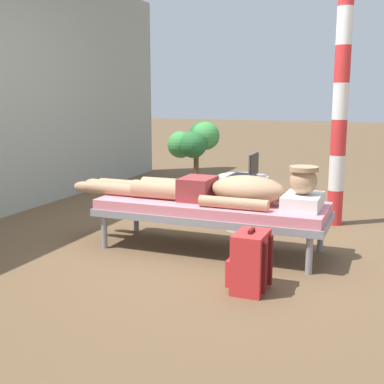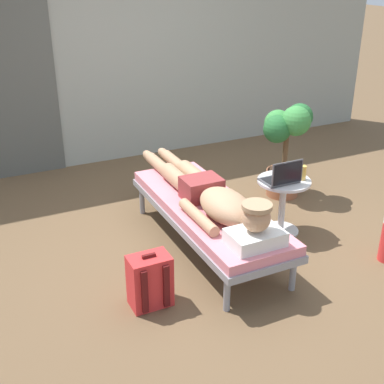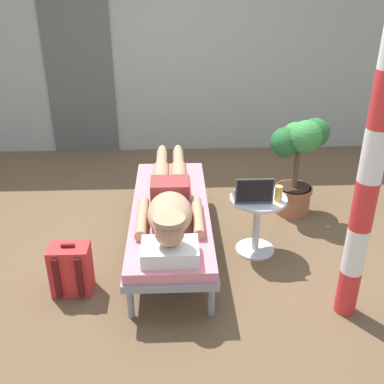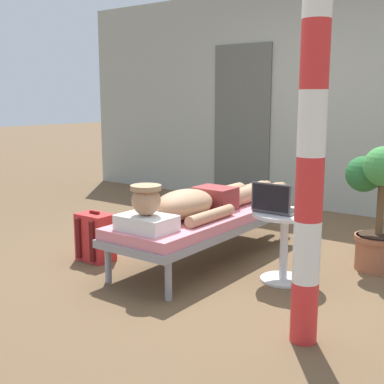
# 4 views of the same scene
# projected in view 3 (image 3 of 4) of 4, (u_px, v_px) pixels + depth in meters

# --- Properties ---
(ground_plane) EXTENTS (40.00, 40.00, 0.00)m
(ground_plane) POSITION_uv_depth(u_px,v_px,m) (196.00, 239.00, 4.19)
(ground_plane) COLOR brown
(house_wall_back) EXTENTS (7.60, 0.20, 2.70)m
(house_wall_back) POSITION_uv_depth(u_px,v_px,m) (169.00, 45.00, 5.71)
(house_wall_back) COLOR #999E93
(house_wall_back) RESTS_ON ground
(house_door_panel) EXTENTS (0.84, 0.03, 2.04)m
(house_door_panel) POSITION_uv_depth(u_px,v_px,m) (80.00, 75.00, 5.72)
(house_door_panel) COLOR #545651
(house_door_panel) RESTS_ON ground
(lounge_chair) EXTENTS (0.67, 1.92, 0.42)m
(lounge_chair) POSITION_uv_depth(u_px,v_px,m) (170.00, 215.00, 3.90)
(lounge_chair) COLOR gray
(lounge_chair) RESTS_ON ground
(person_reclining) EXTENTS (0.53, 2.17, 0.33)m
(person_reclining) POSITION_uv_depth(u_px,v_px,m) (170.00, 201.00, 3.76)
(person_reclining) COLOR white
(person_reclining) RESTS_ON lounge_chair
(side_table) EXTENTS (0.48, 0.48, 0.52)m
(side_table) POSITION_uv_depth(u_px,v_px,m) (257.00, 215.00, 3.88)
(side_table) COLOR silver
(side_table) RESTS_ON ground
(laptop) EXTENTS (0.31, 0.24, 0.23)m
(laptop) POSITION_uv_depth(u_px,v_px,m) (253.00, 194.00, 3.73)
(laptop) COLOR #4C4C51
(laptop) RESTS_ON side_table
(drink_glass) EXTENTS (0.06, 0.06, 0.13)m
(drink_glass) POSITION_uv_depth(u_px,v_px,m) (278.00, 193.00, 3.73)
(drink_glass) COLOR gold
(drink_glass) RESTS_ON side_table
(backpack) EXTENTS (0.30, 0.26, 0.42)m
(backpack) POSITION_uv_depth(u_px,v_px,m) (71.00, 269.00, 3.46)
(backpack) COLOR red
(backpack) RESTS_ON ground
(potted_plant) EXTENTS (0.56, 0.58, 1.00)m
(potted_plant) POSITION_uv_depth(u_px,v_px,m) (298.00, 155.00, 4.39)
(potted_plant) COLOR #9E5B3D
(potted_plant) RESTS_ON ground
(porch_post) EXTENTS (0.15, 0.15, 2.44)m
(porch_post) POSITION_uv_depth(u_px,v_px,m) (374.00, 156.00, 2.79)
(porch_post) COLOR red
(porch_post) RESTS_ON ground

